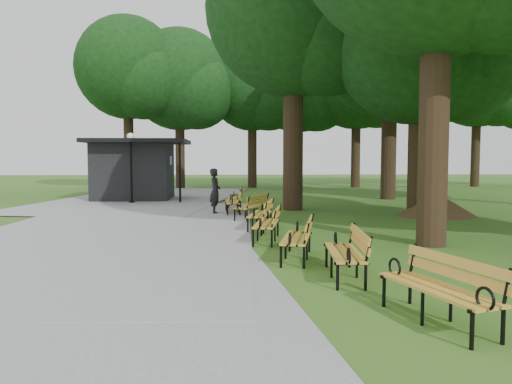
{
  "coord_description": "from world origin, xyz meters",
  "views": [
    {
      "loc": [
        -0.67,
        -11.13,
        2.09
      ],
      "look_at": [
        0.12,
        3.03,
        1.1
      ],
      "focal_mm": 34.19,
      "sensor_mm": 36.0,
      "label": 1
    }
  ],
  "objects": [
    {
      "name": "dirt_mound",
      "position": [
        6.8,
        5.92,
        0.42
      ],
      "size": [
        2.38,
        2.38,
        0.85
      ],
      "primitive_type": "cone",
      "color": "#47301C",
      "rests_on": "ground"
    },
    {
      "name": "path",
      "position": [
        -4.0,
        3.0,
        0.03
      ],
      "size": [
        12.0,
        38.0,
        0.06
      ],
      "primitive_type": "cube",
      "color": "gray",
      "rests_on": "ground"
    },
    {
      "name": "bench_6",
      "position": [
        -0.54,
        7.07,
        0.44
      ],
      "size": [
        0.71,
        1.92,
        0.88
      ],
      "primitive_type": null,
      "rotation": [
        0.0,
        0.0,
        -1.53
      ],
      "color": "gold",
      "rests_on": "ground"
    },
    {
      "name": "bench_5",
      "position": [
        0.08,
        5.3,
        0.44
      ],
      "size": [
        1.43,
        1.98,
        0.88
      ],
      "primitive_type": null,
      "rotation": [
        0.0,
        0.0,
        -2.04
      ],
      "color": "gold",
      "rests_on": "ground"
    },
    {
      "name": "bench_0",
      "position": [
        1.94,
        -5.24,
        0.44
      ],
      "size": [
        1.16,
        2.0,
        0.88
      ],
      "primitive_type": null,
      "rotation": [
        0.0,
        0.0,
        -1.28
      ],
      "color": "gold",
      "rests_on": "ground"
    },
    {
      "name": "kiosk",
      "position": [
        -5.41,
        13.5,
        1.5
      ],
      "size": [
        4.8,
        4.18,
        3.0
      ],
      "primitive_type": null,
      "rotation": [
        0.0,
        0.0,
        -0.0
      ],
      "color": "black",
      "rests_on": "ground"
    },
    {
      "name": "lawn_tree_4",
      "position": [
        7.44,
        13.24,
        7.87
      ],
      "size": [
        7.62,
        7.62,
        11.72
      ],
      "color": "black",
      "rests_on": "ground"
    },
    {
      "name": "bench_7",
      "position": [
        -0.46,
        8.76,
        0.44
      ],
      "size": [
        0.75,
        1.93,
        0.88
      ],
      "primitive_type": null,
      "rotation": [
        0.0,
        0.0,
        -1.63
      ],
      "color": "gold",
      "rests_on": "ground"
    },
    {
      "name": "bench_2",
      "position": [
        0.71,
        -1.24,
        0.44
      ],
      "size": [
        1.05,
        2.0,
        0.88
      ],
      "primitive_type": null,
      "rotation": [
        0.0,
        0.0,
        -1.8
      ],
      "color": "gold",
      "rests_on": "ground"
    },
    {
      "name": "tree_backdrop",
      "position": [
        6.8,
        22.97,
        7.88
      ],
      "size": [
        35.53,
        10.33,
        15.75
      ],
      "primitive_type": null,
      "color": "black",
      "rests_on": "ground"
    },
    {
      "name": "lawn_tree_2",
      "position": [
        1.89,
        8.31,
        7.93
      ],
      "size": [
        6.95,
        6.95,
        11.46
      ],
      "color": "black",
      "rests_on": "ground"
    },
    {
      "name": "person",
      "position": [
        -1.19,
        7.05,
        0.85
      ],
      "size": [
        0.43,
        0.63,
        1.71
      ],
      "primitive_type": "imported",
      "rotation": [
        0.0,
        0.0,
        1.6
      ],
      "color": "black",
      "rests_on": "ground"
    },
    {
      "name": "bench_4",
      "position": [
        0.23,
        3.03,
        0.44
      ],
      "size": [
        1.03,
        1.99,
        0.88
      ],
      "primitive_type": null,
      "rotation": [
        0.0,
        0.0,
        -1.78
      ],
      "color": "gold",
      "rests_on": "ground"
    },
    {
      "name": "bench_1",
      "position": [
        1.33,
        -2.84,
        0.44
      ],
      "size": [
        0.81,
        1.95,
        0.88
      ],
      "primitive_type": null,
      "rotation": [
        0.0,
        0.0,
        -1.66
      ],
      "color": "gold",
      "rests_on": "ground"
    },
    {
      "name": "lawn_tree_1",
      "position": [
        6.11,
        6.21,
        6.42
      ],
      "size": [
        6.32,
        6.32,
        9.61
      ],
      "color": "black",
      "rests_on": "ground"
    },
    {
      "name": "bench_3",
      "position": [
        0.26,
        0.97,
        0.44
      ],
      "size": [
        0.98,
        1.99,
        0.88
      ],
      "primitive_type": null,
      "rotation": [
        0.0,
        0.0,
        -1.76
      ],
      "color": "gold",
      "rests_on": "ground"
    },
    {
      "name": "ground",
      "position": [
        0.0,
        0.0,
        0.0
      ],
      "size": [
        100.0,
        100.0,
        0.0
      ],
      "primitive_type": "plane",
      "color": "#2F5D1A",
      "rests_on": "ground"
    },
    {
      "name": "lamp_post",
      "position": [
        -5.14,
        11.41,
        2.32
      ],
      "size": [
        0.32,
        0.32,
        3.23
      ],
      "color": "black",
      "rests_on": "ground"
    }
  ]
}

